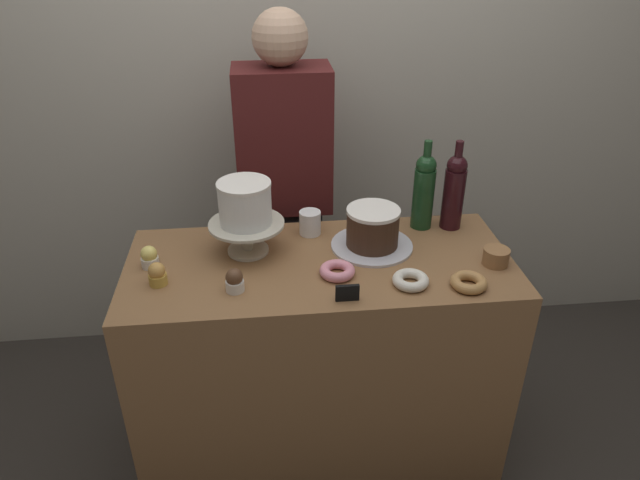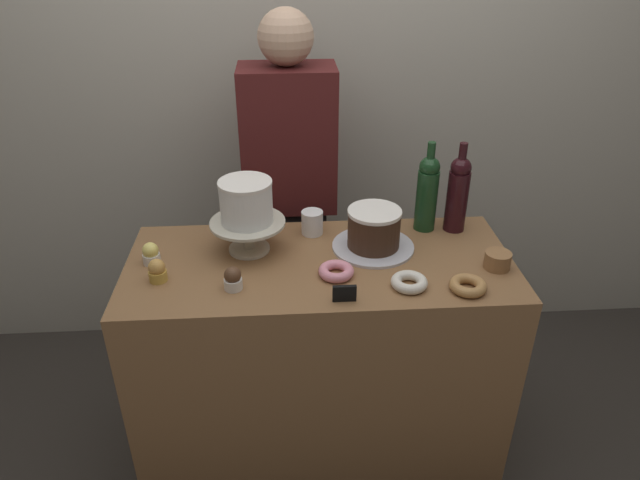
{
  "view_description": "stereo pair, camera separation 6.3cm",
  "coord_description": "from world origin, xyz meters",
  "px_view_note": "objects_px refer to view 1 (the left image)",
  "views": [
    {
      "loc": [
        -0.17,
        -1.59,
        1.87
      ],
      "look_at": [
        0.0,
        0.0,
        0.96
      ],
      "focal_mm": 32.24,
      "sensor_mm": 36.0,
      "label": 1
    },
    {
      "loc": [
        -0.11,
        -1.6,
        1.87
      ],
      "look_at": [
        0.0,
        0.0,
        0.96
      ],
      "focal_mm": 32.24,
      "sensor_mm": 36.0,
      "label": 2
    }
  ],
  "objects_px": {
    "wine_bottle_dark_red": "(454,190)",
    "cupcake_caramel": "(157,274)",
    "cake_stand_pedestal": "(247,232)",
    "cupcake_chocolate": "(235,281)",
    "donut_pink": "(337,271)",
    "donut_sugar": "(411,280)",
    "donut_maple": "(469,282)",
    "cookie_stack": "(496,257)",
    "price_sign_chalkboard": "(347,293)",
    "coffee_cup_ceramic": "(310,223)",
    "wine_bottle_green": "(424,190)",
    "cupcake_lemon": "(150,257)",
    "barista_figure": "(286,207)",
    "white_layer_cake": "(245,203)",
    "chocolate_round_cake": "(373,227)"
  },
  "relations": [
    {
      "from": "wine_bottle_dark_red",
      "to": "cupcake_caramel",
      "type": "relative_size",
      "value": 4.38
    },
    {
      "from": "cake_stand_pedestal",
      "to": "cupcake_chocolate",
      "type": "bearing_deg",
      "value": -99.63
    },
    {
      "from": "donut_pink",
      "to": "donut_sugar",
      "type": "height_order",
      "value": "same"
    },
    {
      "from": "donut_maple",
      "to": "cookie_stack",
      "type": "height_order",
      "value": "cookie_stack"
    },
    {
      "from": "price_sign_chalkboard",
      "to": "coffee_cup_ceramic",
      "type": "distance_m",
      "value": 0.42
    },
    {
      "from": "wine_bottle_green",
      "to": "cupcake_lemon",
      "type": "bearing_deg",
      "value": -169.13
    },
    {
      "from": "donut_sugar",
      "to": "cake_stand_pedestal",
      "type": "bearing_deg",
      "value": 152.87
    },
    {
      "from": "donut_sugar",
      "to": "cookie_stack",
      "type": "height_order",
      "value": "cookie_stack"
    },
    {
      "from": "cupcake_chocolate",
      "to": "price_sign_chalkboard",
      "type": "xyz_separation_m",
      "value": [
        0.33,
        -0.09,
        -0.01
      ]
    },
    {
      "from": "cake_stand_pedestal",
      "to": "price_sign_chalkboard",
      "type": "distance_m",
      "value": 0.43
    },
    {
      "from": "wine_bottle_green",
      "to": "barista_figure",
      "type": "bearing_deg",
      "value": 148.05
    },
    {
      "from": "cake_stand_pedestal",
      "to": "donut_sugar",
      "type": "height_order",
      "value": "cake_stand_pedestal"
    },
    {
      "from": "cupcake_chocolate",
      "to": "barista_figure",
      "type": "height_order",
      "value": "barista_figure"
    },
    {
      "from": "donut_maple",
      "to": "barista_figure",
      "type": "relative_size",
      "value": 0.07
    },
    {
      "from": "donut_pink",
      "to": "donut_maple",
      "type": "xyz_separation_m",
      "value": [
        0.39,
        -0.11,
        0.0
      ]
    },
    {
      "from": "cupcake_caramel",
      "to": "price_sign_chalkboard",
      "type": "relative_size",
      "value": 1.06
    },
    {
      "from": "white_layer_cake",
      "to": "wine_bottle_dark_red",
      "type": "relative_size",
      "value": 0.53
    },
    {
      "from": "chocolate_round_cake",
      "to": "wine_bottle_dark_red",
      "type": "distance_m",
      "value": 0.34
    },
    {
      "from": "white_layer_cake",
      "to": "chocolate_round_cake",
      "type": "xyz_separation_m",
      "value": [
        0.42,
        -0.01,
        -0.11
      ]
    },
    {
      "from": "cake_stand_pedestal",
      "to": "donut_sugar",
      "type": "relative_size",
      "value": 2.23
    },
    {
      "from": "white_layer_cake",
      "to": "cupcake_lemon",
      "type": "xyz_separation_m",
      "value": [
        -0.31,
        -0.06,
        -0.15
      ]
    },
    {
      "from": "cake_stand_pedestal",
      "to": "wine_bottle_dark_red",
      "type": "xyz_separation_m",
      "value": [
        0.73,
        0.1,
        0.07
      ]
    },
    {
      "from": "cookie_stack",
      "to": "barista_figure",
      "type": "xyz_separation_m",
      "value": [
        -0.65,
        0.58,
        -0.07
      ]
    },
    {
      "from": "cupcake_caramel",
      "to": "cupcake_lemon",
      "type": "bearing_deg",
      "value": 110.23
    },
    {
      "from": "wine_bottle_dark_red",
      "to": "price_sign_chalkboard",
      "type": "bearing_deg",
      "value": -136.49
    },
    {
      "from": "cupcake_lemon",
      "to": "price_sign_chalkboard",
      "type": "distance_m",
      "value": 0.65
    },
    {
      "from": "wine_bottle_dark_red",
      "to": "cookie_stack",
      "type": "bearing_deg",
      "value": -75.71
    },
    {
      "from": "chocolate_round_cake",
      "to": "barista_figure",
      "type": "xyz_separation_m",
      "value": [
        -0.27,
        0.43,
        -0.12
      ]
    },
    {
      "from": "coffee_cup_ceramic",
      "to": "donut_sugar",
      "type": "bearing_deg",
      "value": -52.43
    },
    {
      "from": "white_layer_cake",
      "to": "cookie_stack",
      "type": "bearing_deg",
      "value": -11.64
    },
    {
      "from": "wine_bottle_dark_red",
      "to": "coffee_cup_ceramic",
      "type": "relative_size",
      "value": 3.83
    },
    {
      "from": "donut_maple",
      "to": "coffee_cup_ceramic",
      "type": "height_order",
      "value": "coffee_cup_ceramic"
    },
    {
      "from": "cake_stand_pedestal",
      "to": "chocolate_round_cake",
      "type": "height_order",
      "value": "chocolate_round_cake"
    },
    {
      "from": "white_layer_cake",
      "to": "cookie_stack",
      "type": "height_order",
      "value": "white_layer_cake"
    },
    {
      "from": "cupcake_chocolate",
      "to": "chocolate_round_cake",
      "type": "bearing_deg",
      "value": 25.12
    },
    {
      "from": "cake_stand_pedestal",
      "to": "barista_figure",
      "type": "distance_m",
      "value": 0.46
    },
    {
      "from": "coffee_cup_ceramic",
      "to": "barista_figure",
      "type": "distance_m",
      "value": 0.33
    },
    {
      "from": "cupcake_chocolate",
      "to": "cupcake_caramel",
      "type": "xyz_separation_m",
      "value": [
        -0.23,
        0.06,
        0.0
      ]
    },
    {
      "from": "white_layer_cake",
      "to": "chocolate_round_cake",
      "type": "height_order",
      "value": "white_layer_cake"
    },
    {
      "from": "wine_bottle_green",
      "to": "cupcake_chocolate",
      "type": "distance_m",
      "value": 0.75
    },
    {
      "from": "donut_pink",
      "to": "donut_sugar",
      "type": "bearing_deg",
      "value": -19.56
    },
    {
      "from": "donut_sugar",
      "to": "price_sign_chalkboard",
      "type": "bearing_deg",
      "value": -163.56
    },
    {
      "from": "wine_bottle_green",
      "to": "coffee_cup_ceramic",
      "type": "xyz_separation_m",
      "value": [
        -0.4,
        -0.01,
        -0.1
      ]
    },
    {
      "from": "donut_sugar",
      "to": "cookie_stack",
      "type": "distance_m",
      "value": 0.32
    },
    {
      "from": "donut_pink",
      "to": "cupcake_chocolate",
      "type": "bearing_deg",
      "value": -170.89
    },
    {
      "from": "white_layer_cake",
      "to": "donut_pink",
      "type": "bearing_deg",
      "value": -32.38
    },
    {
      "from": "cake_stand_pedestal",
      "to": "cupcake_lemon",
      "type": "relative_size",
      "value": 3.36
    },
    {
      "from": "donut_maple",
      "to": "cake_stand_pedestal",
      "type": "bearing_deg",
      "value": 156.97
    },
    {
      "from": "cupcake_caramel",
      "to": "coffee_cup_ceramic",
      "type": "bearing_deg",
      "value": 28.92
    },
    {
      "from": "cupcake_caramel",
      "to": "cookie_stack",
      "type": "relative_size",
      "value": 0.88
    }
  ]
}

